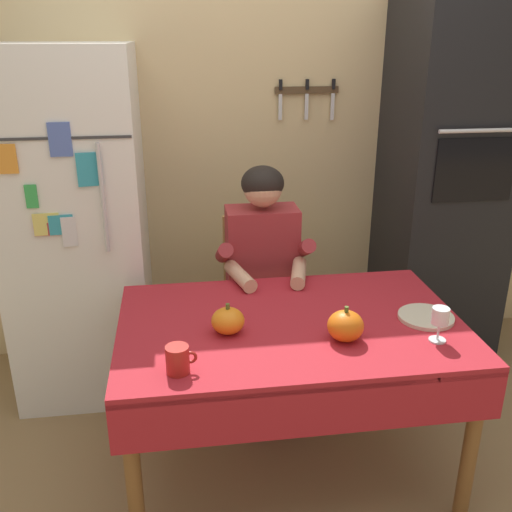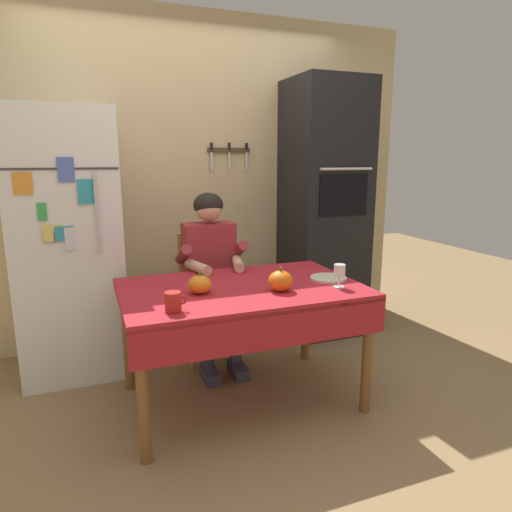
{
  "view_description": "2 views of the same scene",
  "coord_description": "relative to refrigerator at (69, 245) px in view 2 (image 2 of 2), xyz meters",
  "views": [
    {
      "loc": [
        -0.44,
        -1.94,
        1.84
      ],
      "look_at": [
        -0.12,
        0.27,
        0.97
      ],
      "focal_mm": 40.18,
      "sensor_mm": 36.0,
      "label": 1
    },
    {
      "loc": [
        -0.84,
        -2.34,
        1.49
      ],
      "look_at": [
        0.14,
        0.23,
        0.88
      ],
      "focal_mm": 31.71,
      "sensor_mm": 36.0,
      "label": 2
    }
  ],
  "objects": [
    {
      "name": "seated_person",
      "position": [
        0.93,
        -0.28,
        -0.16
      ],
      "size": [
        0.47,
        0.55,
        1.25
      ],
      "color": "#38384C",
      "rests_on": "ground"
    },
    {
      "name": "coffee_mug",
      "position": [
        0.49,
        -1.17,
        -0.11
      ],
      "size": [
        0.11,
        0.08,
        0.1
      ],
      "color": "#B2231E",
      "rests_on": "dining_table"
    },
    {
      "name": "serving_tray",
      "position": [
        1.51,
        -0.92,
        -0.15
      ],
      "size": [
        0.23,
        0.23,
        0.02
      ],
      "primitive_type": "cylinder",
      "color": "beige",
      "rests_on": "dining_table"
    },
    {
      "name": "ground_plane",
      "position": [
        0.95,
        -0.96,
        -0.9
      ],
      "size": [
        10.0,
        10.0,
        0.0
      ],
      "primitive_type": "plane",
      "color": "#93754C",
      "rests_on": "ground"
    },
    {
      "name": "pumpkin_large",
      "position": [
        0.69,
        -0.92,
        -0.11
      ],
      "size": [
        0.13,
        0.13,
        0.13
      ],
      "color": "orange",
      "rests_on": "dining_table"
    },
    {
      "name": "dining_table",
      "position": [
        0.95,
        -0.88,
        -0.24
      ],
      "size": [
        1.4,
        0.9,
        0.74
      ],
      "color": "brown",
      "rests_on": "ground"
    },
    {
      "name": "wall_oven",
      "position": [
        2.0,
        0.04,
        0.15
      ],
      "size": [
        0.6,
        0.64,
        2.1
      ],
      "color": "black",
      "rests_on": "ground"
    },
    {
      "name": "chair_behind_person",
      "position": [
        0.93,
        -0.09,
        -0.39
      ],
      "size": [
        0.4,
        0.4,
        0.93
      ],
      "color": "tan",
      "rests_on": "ground"
    },
    {
      "name": "refrigerator",
      "position": [
        0.0,
        0.0,
        0.0
      ],
      "size": [
        0.68,
        0.71,
        1.8
      ],
      "color": "white",
      "rests_on": "ground"
    },
    {
      "name": "back_wall_assembly",
      "position": [
        1.0,
        0.39,
        0.4
      ],
      "size": [
        3.7,
        0.13,
        2.6
      ],
      "color": "#D1B784",
      "rests_on": "ground"
    },
    {
      "name": "wine_glass",
      "position": [
        1.48,
        -1.1,
        -0.06
      ],
      "size": [
        0.07,
        0.07,
        0.14
      ],
      "color": "white",
      "rests_on": "dining_table"
    },
    {
      "name": "pumpkin_medium",
      "position": [
        1.13,
        -1.04,
        -0.1
      ],
      "size": [
        0.14,
        0.14,
        0.14
      ],
      "color": "orange",
      "rests_on": "dining_table"
    }
  ]
}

